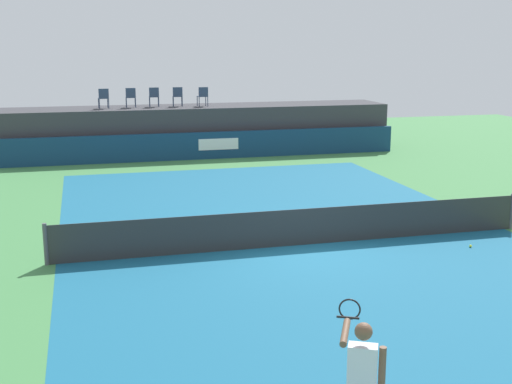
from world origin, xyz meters
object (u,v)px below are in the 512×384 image
object	(u,v)px
spectator_chair_far_right	(203,96)
tennis_player	(361,383)
spectator_chair_far_left	(104,97)
tennis_ball	(470,246)
spectator_chair_left	(131,97)
net_post_near	(46,244)
spectator_chair_center	(154,96)
spectator_chair_right	(178,96)
net_post_far	(512,211)

from	to	relation	value
spectator_chair_far_right	tennis_player	xyz separation A→B (m)	(-2.32, -23.71, -1.73)
spectator_chair_far_left	tennis_ball	bearing A→B (deg)	-62.98
spectator_chair_left	net_post_near	size ratio (longest dim) A/B	0.89
spectator_chair_far_right	tennis_ball	distance (m)	16.99
spectator_chair_center	tennis_ball	distance (m)	17.93
spectator_chair_right	net_post_near	size ratio (longest dim) A/B	0.89
spectator_chair_far_left	tennis_player	distance (m)	23.93
tennis_player	net_post_near	bearing A→B (deg)	115.44
spectator_chair_far_right	net_post_far	xyz separation A→B (m)	(5.95, -15.03, -2.19)
spectator_chair_left	net_post_far	world-z (taller)	spectator_chair_left
tennis_ball	spectator_chair_right	bearing A→B (deg)	106.82
spectator_chair_left	spectator_chair_center	bearing A→B (deg)	5.04
net_post_near	tennis_player	distance (m)	9.63
spectator_chair_left	tennis_player	xyz separation A→B (m)	(0.94, -23.94, -1.73)
spectator_chair_left	net_post_near	world-z (taller)	spectator_chair_left
spectator_chair_far_left	net_post_near	distance (m)	15.38
spectator_chair_right	tennis_ball	world-z (taller)	spectator_chair_right
spectator_chair_center	spectator_chair_right	size ratio (longest dim) A/B	1.00
spectator_chair_far_left	tennis_ball	size ratio (longest dim) A/B	13.06
net_post_near	tennis_player	bearing A→B (deg)	-64.56
spectator_chair_far_right	tennis_ball	xyz separation A→B (m)	(3.89, -16.33, -2.66)
spectator_chair_far_left	spectator_chair_right	bearing A→B (deg)	3.58
net_post_near	tennis_ball	bearing A→B (deg)	-7.13
spectator_chair_right	spectator_chair_left	bearing A→B (deg)	-178.93
spectator_chair_left	spectator_chair_right	size ratio (longest dim) A/B	1.00
spectator_chair_right	net_post_far	distance (m)	17.00
spectator_chair_center	spectator_chair_right	distance (m)	1.08
spectator_chair_left	spectator_chair_far_right	world-z (taller)	same
spectator_chair_center	spectator_chair_far_right	size ratio (longest dim) A/B	1.00
spectator_chair_left	net_post_far	size ratio (longest dim) A/B	0.89
spectator_chair_far_left	spectator_chair_far_right	bearing A→B (deg)	-0.76
spectator_chair_right	spectator_chair_far_right	distance (m)	1.16
spectator_chair_far_left	net_post_far	xyz separation A→B (m)	(10.42, -15.09, -2.19)
spectator_chair_far_left	spectator_chair_right	world-z (taller)	same
spectator_chair_far_left	net_post_near	size ratio (longest dim) A/B	0.89
spectator_chair_center	spectator_chair_far_right	world-z (taller)	same
spectator_chair_right	net_post_near	xyz separation A→B (m)	(-5.32, -15.30, -2.19)
net_post_near	net_post_far	world-z (taller)	same
spectator_chair_far_right	net_post_near	world-z (taller)	spectator_chair_far_right
spectator_chair_left	tennis_player	size ratio (longest dim) A/B	0.50
net_post_far	tennis_ball	bearing A→B (deg)	-147.87
net_post_near	tennis_ball	xyz separation A→B (m)	(10.34, -1.29, -0.46)
net_post_far	spectator_chair_left	bearing A→B (deg)	121.11
spectator_chair_far_right	spectator_chair_center	bearing A→B (deg)	171.67
spectator_chair_left	net_post_far	distance (m)	17.96
spectator_chair_center	tennis_ball	bearing A→B (deg)	-69.90
spectator_chair_center	net_post_far	distance (m)	17.52
spectator_chair_right	tennis_ball	size ratio (longest dim) A/B	13.06
spectator_chair_center	tennis_player	bearing A→B (deg)	-90.28
spectator_chair_center	tennis_player	world-z (taller)	spectator_chair_center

